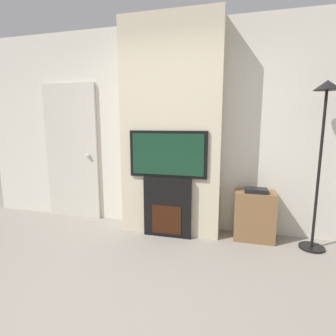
{
  "coord_description": "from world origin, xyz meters",
  "views": [
    {
      "loc": [
        0.81,
        -1.45,
        1.42
      ],
      "look_at": [
        0.0,
        1.65,
        0.88
      ],
      "focal_mm": 28.0,
      "sensor_mm": 36.0,
      "label": 1
    }
  ],
  "objects_px": {
    "fireplace": "(168,207)",
    "floor_lamp": "(323,130)",
    "television": "(168,154)",
    "media_stand": "(254,215)"
  },
  "relations": [
    {
      "from": "fireplace",
      "to": "media_stand",
      "type": "xyz_separation_m",
      "value": [
        1.06,
        0.17,
        -0.07
      ]
    },
    {
      "from": "fireplace",
      "to": "television",
      "type": "xyz_separation_m",
      "value": [
        0.0,
        -0.0,
        0.67
      ]
    },
    {
      "from": "fireplace",
      "to": "floor_lamp",
      "type": "relative_size",
      "value": 0.41
    },
    {
      "from": "television",
      "to": "media_stand",
      "type": "height_order",
      "value": "television"
    },
    {
      "from": "floor_lamp",
      "to": "media_stand",
      "type": "relative_size",
      "value": 2.86
    },
    {
      "from": "fireplace",
      "to": "floor_lamp",
      "type": "distance_m",
      "value": 1.96
    },
    {
      "from": "fireplace",
      "to": "television",
      "type": "bearing_deg",
      "value": -90.0
    },
    {
      "from": "television",
      "to": "floor_lamp",
      "type": "xyz_separation_m",
      "value": [
        1.7,
        0.06,
        0.3
      ]
    },
    {
      "from": "television",
      "to": "media_stand",
      "type": "bearing_deg",
      "value": 8.99
    },
    {
      "from": "television",
      "to": "media_stand",
      "type": "distance_m",
      "value": 1.3
    }
  ]
}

